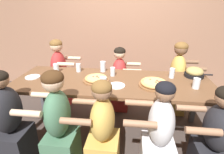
{
  "coord_description": "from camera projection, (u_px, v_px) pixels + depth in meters",
  "views": [
    {
      "loc": [
        0.24,
        -2.04,
        1.7
      ],
      "look_at": [
        0.0,
        0.0,
        0.85
      ],
      "focal_mm": 28.0,
      "sensor_mm": 36.0,
      "label": 1
    }
  ],
  "objects": [
    {
      "name": "diner_near_center",
      "position": [
        102.0,
        134.0,
        1.76
      ],
      "size": [
        0.51,
        0.4,
        1.08
      ],
      "rotation": [
        0.0,
        0.0,
        1.57
      ],
      "color": "gold",
      "rests_on": "ground"
    },
    {
      "name": "pizza_board_main",
      "position": [
        96.0,
        79.0,
        2.23
      ],
      "size": [
        0.34,
        0.34,
        0.05
      ],
      "color": "brown",
      "rests_on": "dining_table"
    },
    {
      "name": "diner_near_midright",
      "position": [
        159.0,
        139.0,
        1.7
      ],
      "size": [
        0.51,
        0.4,
        1.1
      ],
      "rotation": [
        0.0,
        0.0,
        1.57
      ],
      "color": "silver",
      "rests_on": "ground"
    },
    {
      "name": "drinking_glass_d",
      "position": [
        78.0,
        68.0,
        2.53
      ],
      "size": [
        0.07,
        0.07,
        0.12
      ],
      "color": "silver",
      "rests_on": "dining_table"
    },
    {
      "name": "diner_far_left",
      "position": [
        60.0,
        76.0,
        3.05
      ],
      "size": [
        0.51,
        0.4,
        1.19
      ],
      "rotation": [
        0.0,
        0.0,
        -1.57
      ],
      "color": "#B22D2D",
      "rests_on": "ground"
    },
    {
      "name": "drinking_glass_g",
      "position": [
        103.0,
        67.0,
        2.53
      ],
      "size": [
        0.08,
        0.08,
        0.15
      ],
      "color": "silver",
      "rests_on": "dining_table"
    },
    {
      "name": "diner_near_right",
      "position": [
        214.0,
        143.0,
        1.64
      ],
      "size": [
        0.51,
        0.4,
        1.08
      ],
      "rotation": [
        0.0,
        0.0,
        1.57
      ],
      "color": "#232328",
      "rests_on": "ground"
    },
    {
      "name": "drinking_glass_a",
      "position": [
        56.0,
        68.0,
        2.51
      ],
      "size": [
        0.08,
        0.08,
        0.12
      ],
      "color": "silver",
      "rests_on": "dining_table"
    },
    {
      "name": "drinking_glass_f",
      "position": [
        113.0,
        72.0,
        2.38
      ],
      "size": [
        0.07,
        0.07,
        0.12
      ],
      "color": "silver",
      "rests_on": "dining_table"
    },
    {
      "name": "empty_plate_a",
      "position": [
        33.0,
        77.0,
        2.34
      ],
      "size": [
        0.19,
        0.19,
        0.02
      ],
      "color": "white",
      "rests_on": "dining_table"
    },
    {
      "name": "ground_plane",
      "position": [
        112.0,
        131.0,
        2.55
      ],
      "size": [
        18.0,
        18.0,
        0.0
      ],
      "primitive_type": "plane",
      "color": "#423833",
      "rests_on": "ground"
    },
    {
      "name": "diner_far_right",
      "position": [
        176.0,
        81.0,
        2.84
      ],
      "size": [
        0.51,
        0.4,
        1.19
      ],
      "rotation": [
        0.0,
        0.0,
        -1.57
      ],
      "color": "gold",
      "rests_on": "ground"
    },
    {
      "name": "diner_near_left",
      "position": [
        11.0,
        125.0,
        1.86
      ],
      "size": [
        0.51,
        0.4,
        1.13
      ],
      "rotation": [
        0.0,
        0.0,
        1.57
      ],
      "color": "#232328",
      "rests_on": "ground"
    },
    {
      "name": "drinking_glass_e",
      "position": [
        196.0,
        83.0,
        2.02
      ],
      "size": [
        0.08,
        0.08,
        0.12
      ],
      "color": "silver",
      "rests_on": "dining_table"
    },
    {
      "name": "restaurant_back_panel",
      "position": [
        121.0,
        11.0,
        3.34
      ],
      "size": [
        10.0,
        0.06,
        3.2
      ],
      "primitive_type": "cube",
      "color": "#9E7056",
      "rests_on": "ground"
    },
    {
      "name": "dining_table",
      "position": [
        112.0,
        86.0,
        2.27
      ],
      "size": [
        2.53,
        0.87,
        0.8
      ],
      "color": "brown",
      "rests_on": "ground"
    },
    {
      "name": "diner_far_center",
      "position": [
        119.0,
        82.0,
        2.96
      ],
      "size": [
        0.51,
        0.4,
        1.09
      ],
      "rotation": [
        0.0,
        0.0,
        -1.57
      ],
      "color": "#B22D2D",
      "rests_on": "ground"
    },
    {
      "name": "empty_plate_b",
      "position": [
        117.0,
        86.0,
        2.09
      ],
      "size": [
        0.2,
        0.2,
        0.02
      ],
      "color": "white",
      "rests_on": "dining_table"
    },
    {
      "name": "drinking_glass_c",
      "position": [
        50.0,
        80.0,
        2.14
      ],
      "size": [
        0.06,
        0.06,
        0.1
      ],
      "color": "silver",
      "rests_on": "dining_table"
    },
    {
      "name": "pizza_board_second",
      "position": [
        154.0,
        83.0,
        2.09
      ],
      "size": [
        0.36,
        0.36,
        0.06
      ],
      "color": "brown",
      "rests_on": "dining_table"
    },
    {
      "name": "diner_near_midleft",
      "position": [
        59.0,
        127.0,
        1.79
      ],
      "size": [
        0.51,
        0.4,
        1.16
      ],
      "rotation": [
        0.0,
        0.0,
        1.57
      ],
      "color": "#477556",
      "rests_on": "ground"
    },
    {
      "name": "drinking_glass_b",
      "position": [
        103.0,
        84.0,
        2.0
      ],
      "size": [
        0.08,
        0.08,
        0.14
      ],
      "color": "silver",
      "rests_on": "dining_table"
    },
    {
      "name": "drinking_glass_h",
      "position": [
        172.0,
        74.0,
        2.31
      ],
      "size": [
        0.07,
        0.07,
        0.13
      ],
      "color": "silver",
      "rests_on": "dining_table"
    },
    {
      "name": "skillet_bowl",
      "position": [
        194.0,
        73.0,
        2.35
      ],
      "size": [
        0.36,
        0.25,
        0.14
      ],
      "color": "black",
      "rests_on": "dining_table"
    }
  ]
}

